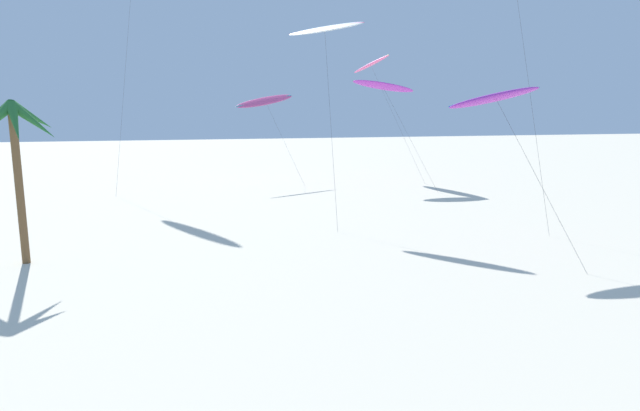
% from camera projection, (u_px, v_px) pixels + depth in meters
% --- Properties ---
extents(palm_tree_1, '(4.33, 4.26, 8.51)m').
position_uv_depth(palm_tree_1, '(13.00, 134.00, 27.43)').
color(palm_tree_1, brown).
rests_on(palm_tree_1, ground).
extents(flying_kite_0, '(7.26, 9.03, 9.74)m').
position_uv_depth(flying_kite_0, '(496.00, 97.00, 32.26)').
color(flying_kite_0, purple).
rests_on(flying_kite_0, ground).
extents(flying_kite_1, '(7.82, 8.94, 10.13)m').
position_uv_depth(flying_kite_1, '(266.00, 101.00, 60.41)').
color(flying_kite_1, '#EA5193').
rests_on(flying_kite_1, ground).
extents(flying_kite_2, '(6.73, 9.61, 11.52)m').
position_uv_depth(flying_kite_2, '(383.00, 86.00, 58.35)').
color(flying_kite_2, purple).
rests_on(flying_kite_2, ground).
extents(flying_kite_4, '(5.54, 11.59, 14.69)m').
position_uv_depth(flying_kite_4, '(325.00, 29.00, 41.67)').
color(flying_kite_4, white).
rests_on(flying_kite_4, ground).
extents(flying_kite_6, '(4.72, 13.33, 14.55)m').
position_uv_depth(flying_kite_6, '(371.00, 64.00, 65.30)').
color(flying_kite_6, '#EA5193').
rests_on(flying_kite_6, ground).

